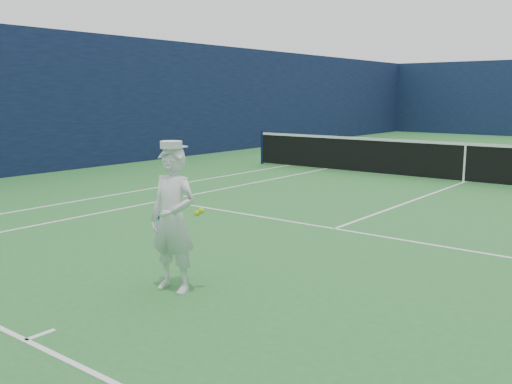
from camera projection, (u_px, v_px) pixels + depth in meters
ground at (463, 183)px, 14.36m from camera, size 80.00×80.00×0.00m
court_markings at (463, 182)px, 14.36m from camera, size 11.03×23.83×0.01m
windscreen_fence at (468, 102)px, 14.02m from camera, size 20.12×36.12×4.00m
tennis_net at (465, 161)px, 14.27m from camera, size 12.88×0.09×1.07m
tennis_player at (173, 219)px, 6.33m from camera, size 0.78×0.46×1.69m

